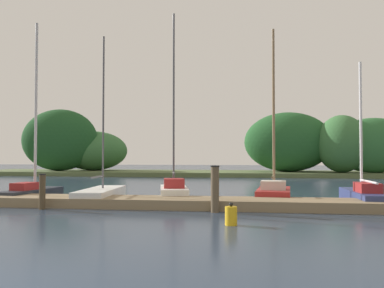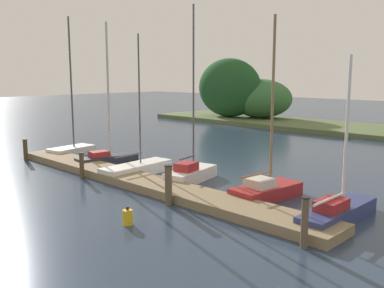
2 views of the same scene
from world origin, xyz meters
The scene contains 10 objects.
dock_pier centered at (0.00, 9.65, 0.17)m, with size 19.52×1.80×0.35m.
far_shore centered at (1.27, 34.07, 2.65)m, with size 45.35×8.00×6.66m.
sailboat_1 centered at (-4.85, 11.30, 0.47)m, with size 1.39×3.70×7.77m.
sailboat_2 centered at (-1.59, 10.96, 0.33)m, with size 1.48×4.27×6.92m.
sailboat_3 centered at (1.24, 11.86, 0.43)m, with size 1.75×3.44×8.09m.
sailboat_4 centered at (5.45, 12.00, 0.43)m, with size 1.61×3.48×7.26m.
sailboat_5 centered at (8.81, 11.42, 0.38)m, with size 1.01×4.36×5.63m.
mooring_piling_1 centered at (-2.88, 8.47, 0.64)m, with size 0.25×0.25×1.26m.
mooring_piling_2 centered at (3.28, 8.53, 0.79)m, with size 0.32×0.32×1.57m.
channel_buoy_1 centered at (3.92, 6.10, 0.26)m, with size 0.33×0.33×0.62m.
Camera 1 is at (4.39, -4.99, 1.89)m, focal length 37.59 mm.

